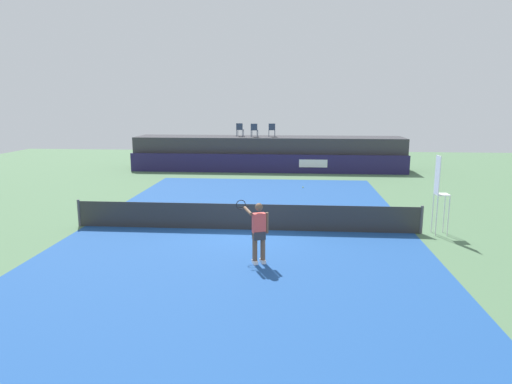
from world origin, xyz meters
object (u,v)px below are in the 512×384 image
at_px(spectator_chair_center, 272,129).
at_px(tennis_player, 258,231).
at_px(net_post_near, 79,213).
at_px(net_post_far, 422,220).
at_px(umpire_chair, 439,189).
at_px(spectator_chair_left, 254,129).
at_px(spectator_chair_far_left, 240,129).
at_px(tennis_ball, 303,187).

relative_size(spectator_chair_center, tennis_player, 0.50).
distance_m(net_post_near, net_post_far, 12.40).
xyz_separation_m(net_post_far, tennis_player, (-5.46, -3.46, 0.46)).
xyz_separation_m(net_post_near, net_post_far, (12.40, 0.00, 0.00)).
relative_size(spectator_chair_center, umpire_chair, 0.32).
bearing_deg(tennis_player, net_post_far, 32.39).
bearing_deg(umpire_chair, net_post_far, 179.34).
height_order(spectator_chair_left, umpire_chair, spectator_chair_left).
bearing_deg(umpire_chair, tennis_player, -149.95).
bearing_deg(spectator_chair_left, net_post_near, -109.21).
relative_size(spectator_chair_far_left, tennis_ball, 13.06).
distance_m(spectator_chair_center, tennis_player, 18.89).
height_order(spectator_chair_center, net_post_far, spectator_chair_center).
distance_m(umpire_chair, tennis_player, 6.93).
bearing_deg(net_post_far, umpire_chair, -0.66).
bearing_deg(tennis_ball, spectator_chair_center, 106.22).
xyz_separation_m(spectator_chair_far_left, umpire_chair, (8.70, -15.47, -1.11)).
height_order(umpire_chair, net_post_far, umpire_chair).
bearing_deg(spectator_chair_far_left, tennis_player, -81.81).
xyz_separation_m(umpire_chair, tennis_ball, (-4.49, 8.41, -1.55)).
height_order(umpire_chair, tennis_ball, umpire_chair).
distance_m(net_post_near, tennis_player, 7.77).
bearing_deg(tennis_ball, spectator_chair_left, 115.59).
bearing_deg(spectator_chair_center, net_post_near, -112.68).
distance_m(umpire_chair, net_post_near, 12.96).
bearing_deg(umpire_chair, tennis_ball, 118.09).
xyz_separation_m(net_post_near, tennis_player, (6.94, -3.46, 0.46)).
xyz_separation_m(net_post_near, tennis_ball, (8.43, 8.40, -0.46)).
bearing_deg(umpire_chair, spectator_chair_far_left, 119.35).
xyz_separation_m(spectator_chair_center, tennis_player, (0.53, -18.81, -1.73)).
height_order(net_post_near, tennis_ball, net_post_near).
height_order(spectator_chair_center, umpire_chair, spectator_chair_center).
xyz_separation_m(spectator_chair_left, umpire_chair, (7.67, -15.06, -1.11)).
relative_size(spectator_chair_left, spectator_chair_center, 1.00).
bearing_deg(spectator_chair_left, net_post_far, -64.58).
bearing_deg(spectator_chair_far_left, net_post_near, -105.26).
bearing_deg(spectator_chair_left, spectator_chair_center, 13.98).
bearing_deg(net_post_far, tennis_player, -147.61).
bearing_deg(spectator_chair_left, tennis_player, -84.76).
relative_size(umpire_chair, net_post_near, 2.76).
distance_m(umpire_chair, net_post_far, 1.20).
height_order(spectator_chair_far_left, umpire_chair, spectator_chair_far_left).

